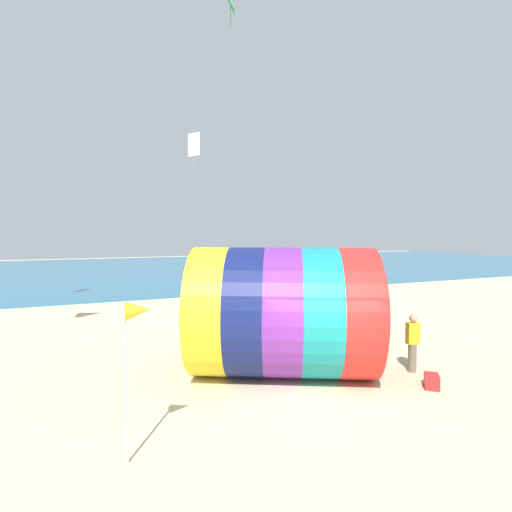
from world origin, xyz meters
TOP-DOWN VIEW (x-y plane):
  - ground_plane at (0.00, 0.00)m, footprint 120.00×120.00m
  - sea at (0.00, 36.64)m, footprint 120.00×40.00m
  - giant_inflatable_tube at (-0.04, 1.91)m, footprint 6.29×5.65m
  - kite_handler at (3.59, 0.58)m, footprint 0.40×0.31m
  - kite_white_diamond at (-1.33, 7.19)m, footprint 0.36×0.53m
  - kite_green_diamond at (0.11, 6.89)m, footprint 0.50×0.61m
  - beach_flag at (-4.50, -1.04)m, footprint 0.47×0.36m
  - cooler_box at (3.15, -0.58)m, footprint 0.61×0.63m

SIDE VIEW (x-z plane):
  - ground_plane at x=0.00m, z-range 0.00..0.00m
  - sea at x=0.00m, z-range 0.00..0.10m
  - cooler_box at x=3.15m, z-range 0.00..0.36m
  - kite_handler at x=3.59m, z-range 0.02..1.76m
  - giant_inflatable_tube at x=-0.04m, z-range 0.00..3.73m
  - beach_flag at x=-4.50m, z-range 1.15..4.11m
  - kite_white_diamond at x=-1.33m, z-range 6.84..8.32m
  - kite_green_diamond at x=0.11m, z-range 12.49..13.74m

